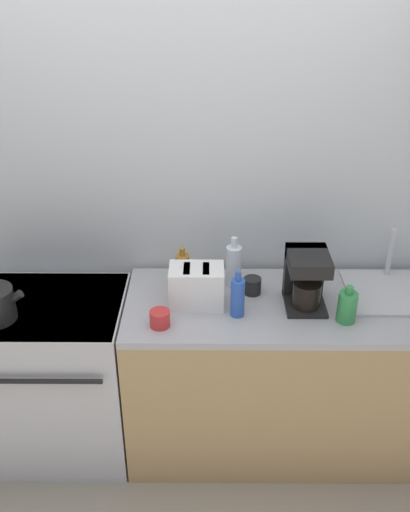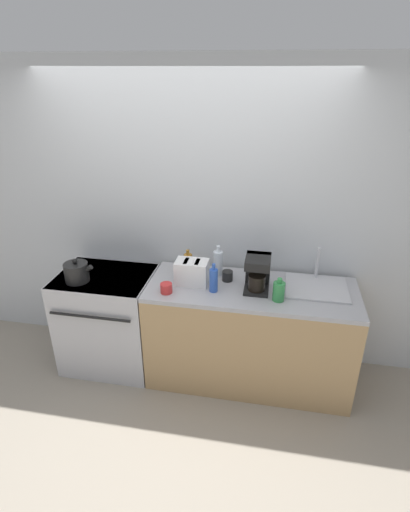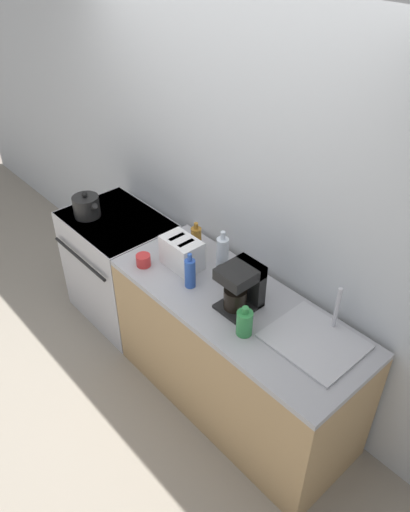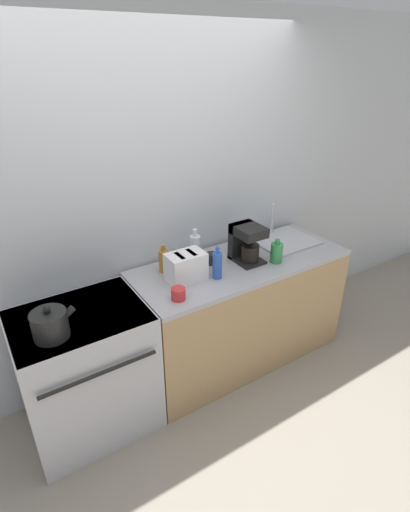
{
  "view_description": "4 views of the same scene",
  "coord_description": "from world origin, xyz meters",
  "px_view_note": "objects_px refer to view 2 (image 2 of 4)",
  "views": [
    {
      "loc": [
        0.16,
        -2.0,
        2.44
      ],
      "look_at": [
        0.15,
        0.41,
        1.11
      ],
      "focal_mm": 40.0,
      "sensor_mm": 36.0,
      "label": 1
    },
    {
      "loc": [
        0.74,
        -2.46,
        2.49
      ],
      "look_at": [
        0.21,
        0.33,
        1.14
      ],
      "focal_mm": 28.0,
      "sensor_mm": 36.0,
      "label": 2
    },
    {
      "loc": [
        2.12,
        -1.27,
        2.84
      ],
      "look_at": [
        0.31,
        0.34,
        1.07
      ],
      "focal_mm": 35.0,
      "sensor_mm": 36.0,
      "label": 3
    },
    {
      "loc": [
        -1.06,
        -1.75,
        2.3
      ],
      "look_at": [
        0.28,
        0.34,
        1.02
      ],
      "focal_mm": 28.0,
      "sensor_mm": 36.0,
      "label": 4
    }
  ],
  "objects_px": {
    "bottle_green": "(279,291)",
    "bottle_blue": "(214,280)",
    "cup_black": "(227,276)",
    "cup_red": "(166,288)",
    "kettle": "(77,272)",
    "coffee_maker": "(258,271)",
    "toaster": "(192,272)",
    "bottle_clear": "(218,263)",
    "stove": "(109,319)",
    "bottle_amber": "(188,263)"
  },
  "relations": [
    {
      "from": "kettle",
      "to": "cup_black",
      "type": "height_order",
      "value": "kettle"
    },
    {
      "from": "kettle",
      "to": "bottle_clear",
      "type": "relative_size",
      "value": 0.92
    },
    {
      "from": "cup_red",
      "to": "bottle_green",
      "type": "bearing_deg",
      "value": 3.09
    },
    {
      "from": "kettle",
      "to": "toaster",
      "type": "bearing_deg",
      "value": 8.28
    },
    {
      "from": "kettle",
      "to": "bottle_amber",
      "type": "height_order",
      "value": "bottle_amber"
    },
    {
      "from": "cup_black",
      "to": "bottle_amber",
      "type": "bearing_deg",
      "value": 166.08
    },
    {
      "from": "toaster",
      "to": "bottle_blue",
      "type": "xyz_separation_m",
      "value": [
        0.19,
        -0.09,
        -0.0
      ]
    },
    {
      "from": "toaster",
      "to": "cup_red",
      "type": "relative_size",
      "value": 2.79
    },
    {
      "from": "cup_red",
      "to": "bottle_clear",
      "type": "bearing_deg",
      "value": 46.28
    },
    {
      "from": "bottle_blue",
      "to": "bottle_amber",
      "type": "relative_size",
      "value": 1.15
    },
    {
      "from": "bottle_green",
      "to": "bottle_blue",
      "type": "xyz_separation_m",
      "value": [
        -0.5,
        0.04,
        0.02
      ]
    },
    {
      "from": "coffee_maker",
      "to": "bottle_amber",
      "type": "bearing_deg",
      "value": 163.95
    },
    {
      "from": "bottle_blue",
      "to": "stove",
      "type": "bearing_deg",
      "value": 175.16
    },
    {
      "from": "bottle_clear",
      "to": "cup_red",
      "type": "xyz_separation_m",
      "value": [
        -0.35,
        -0.37,
        -0.07
      ]
    },
    {
      "from": "stove",
      "to": "bottle_blue",
      "type": "height_order",
      "value": "bottle_blue"
    },
    {
      "from": "kettle",
      "to": "toaster",
      "type": "relative_size",
      "value": 0.94
    },
    {
      "from": "stove",
      "to": "toaster",
      "type": "distance_m",
      "value": 0.93
    },
    {
      "from": "stove",
      "to": "bottle_blue",
      "type": "distance_m",
      "value": 1.1
    },
    {
      "from": "stove",
      "to": "bottle_clear",
      "type": "height_order",
      "value": "bottle_clear"
    },
    {
      "from": "bottle_amber",
      "to": "cup_red",
      "type": "distance_m",
      "value": 0.38
    },
    {
      "from": "stove",
      "to": "cup_red",
      "type": "relative_size",
      "value": 9.6
    },
    {
      "from": "kettle",
      "to": "bottle_green",
      "type": "distance_m",
      "value": 1.63
    },
    {
      "from": "coffee_maker",
      "to": "cup_red",
      "type": "xyz_separation_m",
      "value": [
        -0.69,
        -0.2,
        -0.11
      ]
    },
    {
      "from": "kettle",
      "to": "cup_black",
      "type": "distance_m",
      "value": 1.23
    },
    {
      "from": "bottle_green",
      "to": "bottle_amber",
      "type": "relative_size",
      "value": 0.9
    },
    {
      "from": "bottle_green",
      "to": "cup_black",
      "type": "distance_m",
      "value": 0.48
    },
    {
      "from": "stove",
      "to": "bottle_green",
      "type": "bearing_deg",
      "value": -4.88
    },
    {
      "from": "bottle_blue",
      "to": "bottle_amber",
      "type": "xyz_separation_m",
      "value": [
        -0.27,
        0.28,
        -0.01
      ]
    },
    {
      "from": "stove",
      "to": "toaster",
      "type": "xyz_separation_m",
      "value": [
        0.76,
        0.01,
        0.54
      ]
    },
    {
      "from": "kettle",
      "to": "cup_red",
      "type": "relative_size",
      "value": 2.63
    },
    {
      "from": "coffee_maker",
      "to": "cup_red",
      "type": "bearing_deg",
      "value": -163.95
    },
    {
      "from": "bottle_amber",
      "to": "cup_black",
      "type": "distance_m",
      "value": 0.36
    },
    {
      "from": "kettle",
      "to": "coffee_maker",
      "type": "height_order",
      "value": "coffee_maker"
    },
    {
      "from": "kettle",
      "to": "cup_black",
      "type": "bearing_deg",
      "value": 10.94
    },
    {
      "from": "coffee_maker",
      "to": "bottle_clear",
      "type": "bearing_deg",
      "value": 153.76
    },
    {
      "from": "toaster",
      "to": "bottle_blue",
      "type": "distance_m",
      "value": 0.22
    },
    {
      "from": "cup_black",
      "to": "cup_red",
      "type": "bearing_deg",
      "value": -147.37
    },
    {
      "from": "toaster",
      "to": "bottle_green",
      "type": "height_order",
      "value": "toaster"
    },
    {
      "from": "stove",
      "to": "bottle_blue",
      "type": "bearing_deg",
      "value": -4.84
    },
    {
      "from": "stove",
      "to": "bottle_clear",
      "type": "relative_size",
      "value": 3.35
    },
    {
      "from": "toaster",
      "to": "bottle_clear",
      "type": "distance_m",
      "value": 0.26
    },
    {
      "from": "cup_black",
      "to": "cup_red",
      "type": "distance_m",
      "value": 0.52
    },
    {
      "from": "coffee_maker",
      "to": "cup_black",
      "type": "distance_m",
      "value": 0.28
    },
    {
      "from": "bottle_blue",
      "to": "cup_black",
      "type": "distance_m",
      "value": 0.22
    },
    {
      "from": "bottle_blue",
      "to": "bottle_clear",
      "type": "xyz_separation_m",
      "value": [
        -0.01,
        0.28,
        0.01
      ]
    },
    {
      "from": "kettle",
      "to": "bottle_clear",
      "type": "height_order",
      "value": "bottle_clear"
    },
    {
      "from": "kettle",
      "to": "toaster",
      "type": "distance_m",
      "value": 0.94
    },
    {
      "from": "stove",
      "to": "cup_black",
      "type": "height_order",
      "value": "cup_black"
    },
    {
      "from": "kettle",
      "to": "toaster",
      "type": "height_order",
      "value": "kettle"
    },
    {
      "from": "cup_black",
      "to": "bottle_green",
      "type": "bearing_deg",
      "value": -29.46
    }
  ]
}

